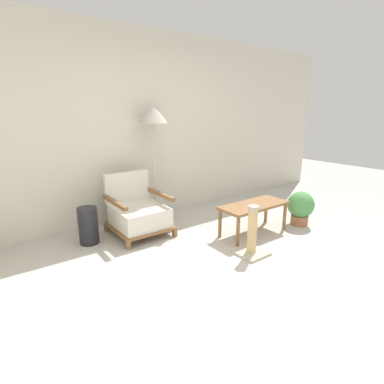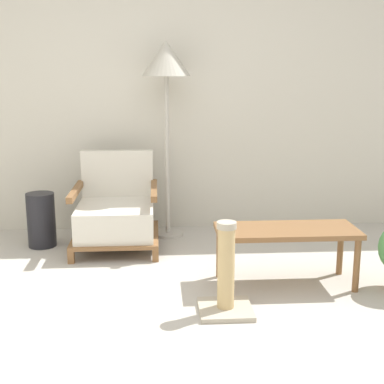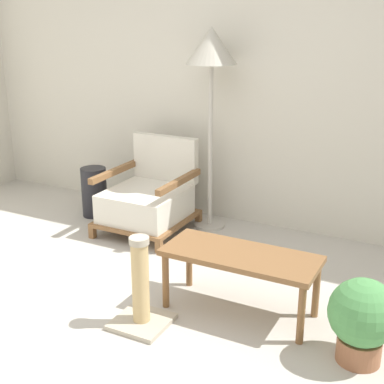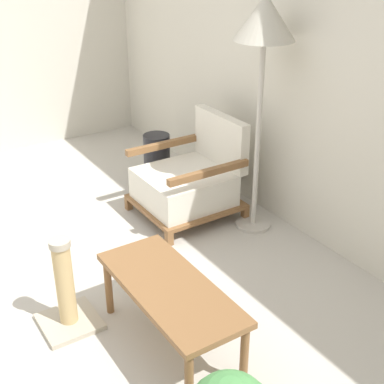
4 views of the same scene
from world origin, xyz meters
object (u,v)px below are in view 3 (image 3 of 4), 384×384
Objects in this scene: vase at (94,192)px; potted_plant at (362,318)px; armchair at (149,198)px; scratching_post at (141,294)px; floor_lamp at (211,56)px; coffee_table at (240,261)px.

potted_plant is at bearing -23.49° from vase.
potted_plant is at bearing -28.37° from armchair.
potted_plant is 1.27m from scratching_post.
floor_lamp is (0.44, 0.31, 1.19)m from armchair.
scratching_post is at bearing -60.11° from armchair.
scratching_post is at bearing -78.96° from floor_lamp.
floor_lamp is 1.67m from vase.
vase is 1.96m from scratching_post.
coffee_table is (1.23, -0.91, 0.07)m from armchair.
scratching_post is (1.39, -1.38, -0.02)m from vase.
vase is 0.95× the size of potted_plant.
potted_plant is (2.01, -1.08, -0.02)m from armchair.
floor_lamp is 2.97× the size of scratching_post.
potted_plant is at bearing 10.73° from scratching_post.
floor_lamp is at bearing 138.37° from potted_plant.
vase is at bearing 156.51° from potted_plant.
vase is (-1.87, 0.97, -0.12)m from coffee_table.
coffee_table is at bearing -27.52° from vase.
floor_lamp is 2.09m from scratching_post.
potted_plant is (2.64, -1.15, 0.04)m from vase.
armchair is at bearing 151.63° from potted_plant.
scratching_post reaches higher than vase.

